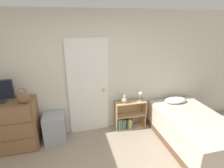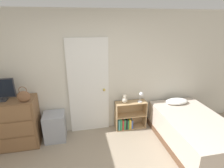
% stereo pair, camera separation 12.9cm
% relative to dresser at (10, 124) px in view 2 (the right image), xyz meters
% --- Properties ---
extents(wall_back, '(10.00, 0.06, 2.55)m').
position_rel_dresser_xyz_m(wall_back, '(1.53, 0.29, 0.79)').
color(wall_back, beige).
rests_on(wall_back, ground_plane).
extents(door_closed, '(0.84, 0.09, 2.03)m').
position_rel_dresser_xyz_m(door_closed, '(1.54, 0.24, 0.53)').
color(door_closed, white).
rests_on(door_closed, ground_plane).
extents(dresser, '(1.02, 0.49, 0.98)m').
position_rel_dresser_xyz_m(dresser, '(0.00, 0.00, 0.00)').
color(dresser, brown).
rests_on(dresser, ground_plane).
extents(handbag, '(0.23, 0.10, 0.29)m').
position_rel_dresser_xyz_m(handbag, '(0.38, -0.15, 0.60)').
color(handbag, brown).
rests_on(handbag, dresser).
extents(storage_bin, '(0.41, 0.41, 0.58)m').
position_rel_dresser_xyz_m(storage_bin, '(0.80, 0.04, -0.20)').
color(storage_bin, '#999EA8').
rests_on(storage_bin, ground_plane).
extents(bookshelf, '(0.69, 0.24, 0.64)m').
position_rel_dresser_xyz_m(bookshelf, '(2.38, 0.13, -0.24)').
color(bookshelf, tan).
rests_on(bookshelf, ground_plane).
extents(teddy_bear, '(0.13, 0.13, 0.20)m').
position_rel_dresser_xyz_m(teddy_bear, '(2.28, 0.12, 0.24)').
color(teddy_bear, beige).
rests_on(teddy_bear, bookshelf).
extents(desk_lamp, '(0.12, 0.11, 0.23)m').
position_rel_dresser_xyz_m(desk_lamp, '(2.64, 0.09, 0.31)').
color(desk_lamp, silver).
rests_on(desk_lamp, bookshelf).
extents(bed, '(1.15, 1.85, 0.69)m').
position_rel_dresser_xyz_m(bed, '(3.46, -0.67, -0.20)').
color(bed, brown).
rests_on(bed, ground_plane).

